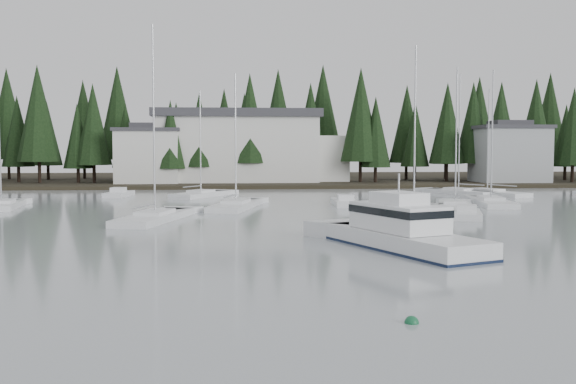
# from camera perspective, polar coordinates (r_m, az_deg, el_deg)

# --- Properties ---
(ground) EXTENTS (260.00, 260.00, 0.00)m
(ground) POSITION_cam_1_polar(r_m,az_deg,el_deg) (17.74, 11.56, -13.48)
(ground) COLOR #90989B
(ground) RESTS_ON ground
(far_shore_land) EXTENTS (240.00, 54.00, 1.00)m
(far_shore_land) POSITION_cam_1_polar(r_m,az_deg,el_deg) (113.51, -1.94, 1.06)
(far_shore_land) COLOR black
(far_shore_land) RESTS_ON ground
(conifer_treeline) EXTENTS (200.00, 22.00, 20.00)m
(conifer_treeline) POSITION_cam_1_polar(r_m,az_deg,el_deg) (102.53, -1.68, 0.78)
(conifer_treeline) COLOR black
(conifer_treeline) RESTS_ON ground
(house_west) EXTENTS (9.54, 7.42, 8.75)m
(house_west) POSITION_cam_1_polar(r_m,az_deg,el_deg) (96.22, -12.28, 3.27)
(house_west) COLOR silver
(house_west) RESTS_ON ground
(house_east_a) EXTENTS (10.60, 8.48, 9.25)m
(house_east_a) POSITION_cam_1_polar(r_m,az_deg,el_deg) (102.70, 19.06, 3.32)
(house_east_a) COLOR #999EA0
(house_east_a) RESTS_ON ground
(harbor_inn) EXTENTS (29.50, 11.50, 10.90)m
(harbor_inn) POSITION_cam_1_polar(r_m,az_deg,el_deg) (98.65, -3.31, 4.01)
(harbor_inn) COLOR silver
(harbor_inn) RESTS_ON ground
(cabin_cruiser_center) EXTENTS (7.19, 11.26, 4.64)m
(cabin_cruiser_center) POSITION_cam_1_polar(r_m,az_deg,el_deg) (34.74, 10.13, -3.84)
(cabin_cruiser_center) COLOR silver
(cabin_cruiser_center) RESTS_ON ground
(sailboat_0) EXTENTS (6.83, 9.12, 12.52)m
(sailboat_0) POSITION_cam_1_polar(r_m,az_deg,el_deg) (73.56, -7.75, -0.36)
(sailboat_0) COLOR silver
(sailboat_0) RESTS_ON ground
(sailboat_2) EXTENTS (6.42, 8.72, 14.40)m
(sailboat_2) POSITION_cam_1_polar(r_m,az_deg,el_deg) (54.40, 11.12, -1.79)
(sailboat_2) COLOR silver
(sailboat_2) RESTS_ON ground
(sailboat_5) EXTENTS (7.07, 11.19, 13.01)m
(sailboat_5) POSITION_cam_1_polar(r_m,az_deg,el_deg) (79.14, 17.30, -0.21)
(sailboat_5) COLOR silver
(sailboat_5) RESTS_ON ground
(sailboat_7) EXTENTS (4.61, 10.96, 13.50)m
(sailboat_7) POSITION_cam_1_polar(r_m,az_deg,el_deg) (65.15, 17.58, -1.02)
(sailboat_7) COLOR silver
(sailboat_7) RESTS_ON ground
(sailboat_8) EXTENTS (5.24, 11.14, 15.04)m
(sailboat_8) POSITION_cam_1_polar(r_m,az_deg,el_deg) (49.02, -11.73, -2.40)
(sailboat_8) COLOR silver
(sailboat_8) RESTS_ON ground
(sailboat_10) EXTENTS (5.23, 11.11, 12.72)m
(sailboat_10) POSITION_cam_1_polar(r_m,az_deg,el_deg) (58.52, -4.65, -1.38)
(sailboat_10) COLOR silver
(sailboat_10) RESTS_ON ground
(sailboat_11) EXTENTS (4.27, 8.57, 12.07)m
(sailboat_11) POSITION_cam_1_polar(r_m,az_deg,el_deg) (63.93, -24.12, -1.25)
(sailboat_11) COLOR silver
(sailboat_11) RESTS_ON ground
(sailboat_12) EXTENTS (5.54, 9.52, 13.16)m
(sailboat_12) POSITION_cam_1_polar(r_m,az_deg,el_deg) (59.51, 14.63, -1.39)
(sailboat_12) COLOR silver
(sailboat_12) RESTS_ON ground
(sailboat_13) EXTENTS (6.89, 9.75, 14.87)m
(sailboat_13) POSITION_cam_1_polar(r_m,az_deg,el_deg) (79.68, 14.91, -0.12)
(sailboat_13) COLOR silver
(sailboat_13) RESTS_ON ground
(runabout_1) EXTENTS (3.79, 5.84, 1.42)m
(runabout_1) POSITION_cam_1_polar(r_m,az_deg,el_deg) (51.80, 15.57, -2.07)
(runabout_1) COLOR silver
(runabout_1) RESTS_ON ground
(runabout_3) EXTENTS (2.76, 5.40, 1.42)m
(runabout_3) POSITION_cam_1_polar(r_m,az_deg,el_deg) (75.83, -14.84, -0.27)
(runabout_3) COLOR silver
(runabout_3) RESTS_ON ground
(runabout_4) EXTENTS (2.45, 6.18, 1.42)m
(runabout_4) POSITION_cam_1_polar(r_m,az_deg,el_deg) (61.70, 5.10, -1.05)
(runabout_4) COLOR silver
(runabout_4) RESTS_ON ground
(mooring_buoy_green) EXTENTS (0.44, 0.44, 0.44)m
(mooring_buoy_green) POSITION_cam_1_polar(r_m,az_deg,el_deg) (20.16, 10.93, -11.37)
(mooring_buoy_green) COLOR #145933
(mooring_buoy_green) RESTS_ON ground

